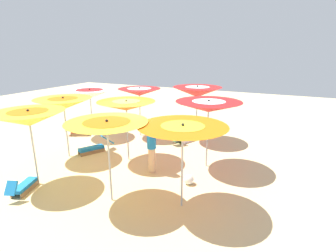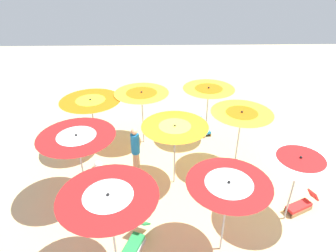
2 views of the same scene
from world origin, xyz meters
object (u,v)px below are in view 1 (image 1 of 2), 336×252
object	(u,v)px
lounger_2	(94,147)
lounger_3	(184,138)
beach_umbrella_0	(29,118)
beach_umbrella_7	(139,92)
beachgoer_0	(152,145)
beach_umbrella_2	(183,132)
lounger_0	(78,131)
lounger_1	(23,186)
beach_umbrella_1	(107,128)
beach_umbrella_6	(90,94)
beach_umbrella_5	(209,107)
beach_umbrella_4	(126,106)
beach_umbrella_8	(197,92)
beach_umbrella_3	(63,104)
beach_ball	(189,179)

from	to	relation	value
lounger_2	lounger_3	world-z (taller)	lounger_3
beach_umbrella_0	beach_umbrella_7	size ratio (longest dim) A/B	1.01
lounger_2	beachgoer_0	xyz separation A→B (m)	(-0.56, -2.95, 0.75)
beach_umbrella_2	beach_umbrella_7	size ratio (longest dim) A/B	0.98
lounger_0	lounger_1	distance (m)	5.29
beach_umbrella_1	beach_umbrella_6	distance (m)	6.10
beach_umbrella_5	beach_umbrella_7	xyz separation A→B (m)	(2.02, 3.92, -0.06)
beach_umbrella_0	lounger_2	distance (m)	3.36
beach_umbrella_4	beachgoer_0	size ratio (longest dim) A/B	1.25
beach_umbrella_2	beach_umbrella_8	distance (m)	5.40
beach_umbrella_5	beach_umbrella_6	world-z (taller)	beach_umbrella_5
lounger_1	lounger_3	xyz separation A→B (m)	(5.99, -2.56, 0.02)
lounger_1	beach_umbrella_7	bearing A→B (deg)	-23.93
beach_umbrella_3	beach_umbrella_4	size ratio (longest dim) A/B	1.02
beach_umbrella_5	beach_umbrella_7	world-z (taller)	beach_umbrella_5
beach_umbrella_6	lounger_3	distance (m)	4.80
lounger_2	beach_umbrella_8	bearing A→B (deg)	163.58
beach_umbrella_6	lounger_1	size ratio (longest dim) A/B	1.91
beach_umbrella_3	lounger_3	xyz separation A→B (m)	(3.40, -3.42, -1.86)
beach_umbrella_2	beach_umbrella_4	distance (m)	3.59
beach_umbrella_1	lounger_3	distance (m)	5.54
beach_umbrella_2	beach_umbrella_6	world-z (taller)	beach_umbrella_2
beach_umbrella_3	beach_umbrella_7	bearing A→B (deg)	-18.31
beach_umbrella_7	lounger_2	bearing A→B (deg)	168.85
beach_umbrella_0	beach_umbrella_8	bearing A→B (deg)	-26.40
beach_umbrella_1	beachgoer_0	distance (m)	2.29
beach_umbrella_5	lounger_3	size ratio (longest dim) A/B	1.76
beach_umbrella_3	beach_umbrella_5	distance (m)	5.26
beach_umbrella_4	beach_umbrella_7	xyz separation A→B (m)	(2.70, 1.10, 0.04)
beach_ball	beach_umbrella_1	bearing A→B (deg)	137.75
beach_umbrella_5	lounger_0	world-z (taller)	beach_umbrella_5
beach_umbrella_1	beach_umbrella_2	size ratio (longest dim) A/B	1.01
lounger_3	beach_ball	world-z (taller)	lounger_3
beach_umbrella_3	lounger_1	xyz separation A→B (m)	(-2.59, -0.86, -1.87)
beach_umbrella_2	beach_umbrella_6	distance (m)	7.20
beach_umbrella_1	lounger_2	distance (m)	4.22
beach_umbrella_0	beachgoer_0	distance (m)	3.72
beach_umbrella_3	lounger_3	bearing A→B (deg)	-45.14
lounger_2	beachgoer_0	distance (m)	3.09
beach_umbrella_6	beach_umbrella_8	world-z (taller)	beach_umbrella_8
lounger_0	beach_umbrella_2	bearing A→B (deg)	-51.32
lounger_0	beach_umbrella_6	bearing A→B (deg)	4.22
beachgoer_0	beach_umbrella_0	bearing A→B (deg)	-164.29
beach_umbrella_0	lounger_2	xyz separation A→B (m)	(2.79, 0.19, -1.87)
beach_umbrella_0	beach_umbrella_2	size ratio (longest dim) A/B	1.04
beach_umbrella_3	lounger_2	bearing A→B (deg)	-39.10
beach_umbrella_1	beach_umbrella_3	xyz separation A→B (m)	(1.82, 3.40, 0.01)
beach_umbrella_4	lounger_2	xyz separation A→B (m)	(0.00, 1.64, -1.84)
lounger_2	beach_ball	xyz separation A→B (m)	(-0.83, -4.37, -0.05)
beach_umbrella_5	beach_umbrella_7	bearing A→B (deg)	62.74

